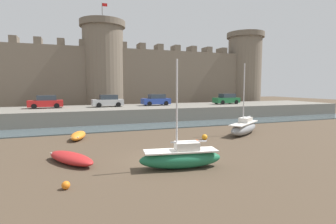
{
  "coord_description": "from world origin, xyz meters",
  "views": [
    {
      "loc": [
        -5.21,
        -14.68,
        4.49
      ],
      "look_at": [
        1.79,
        4.41,
        2.5
      ],
      "focal_mm": 28.0,
      "sensor_mm": 36.0,
      "label": 1
    }
  ],
  "objects_px": {
    "mooring_buoy_mid_mud": "(205,137)",
    "car_quay_centre_west": "(46,102)",
    "sailboat_foreground_left": "(181,157)",
    "rowboat_midflat_centre": "(71,158)",
    "sailboat_midflat_left": "(244,127)",
    "car_quay_east": "(227,99)",
    "car_quay_centre_east": "(156,100)",
    "car_quay_west": "(108,101)",
    "mooring_buoy_near_shore": "(196,143)",
    "mooring_buoy_off_centre": "(66,185)",
    "rowboat_near_channel_left": "(78,135)"
  },
  "relations": [
    {
      "from": "mooring_buoy_near_shore",
      "to": "car_quay_west",
      "type": "xyz_separation_m",
      "value": [
        -4.14,
        18.51,
        2.27
      ]
    },
    {
      "from": "rowboat_near_channel_left",
      "to": "rowboat_midflat_centre",
      "type": "height_order",
      "value": "rowboat_near_channel_left"
    },
    {
      "from": "car_quay_west",
      "to": "rowboat_midflat_centre",
      "type": "bearing_deg",
      "value": -103.33
    },
    {
      "from": "sailboat_foreground_left",
      "to": "mooring_buoy_near_shore",
      "type": "height_order",
      "value": "sailboat_foreground_left"
    },
    {
      "from": "car_quay_west",
      "to": "car_quay_centre_east",
      "type": "relative_size",
      "value": 1.0
    },
    {
      "from": "sailboat_midflat_left",
      "to": "rowboat_midflat_centre",
      "type": "relative_size",
      "value": 1.63
    },
    {
      "from": "mooring_buoy_off_centre",
      "to": "car_quay_west",
      "type": "bearing_deg",
      "value": 78.44
    },
    {
      "from": "sailboat_foreground_left",
      "to": "sailboat_midflat_left",
      "type": "xyz_separation_m",
      "value": [
        9.55,
        7.38,
        0.05
      ]
    },
    {
      "from": "mooring_buoy_mid_mud",
      "to": "car_quay_centre_west",
      "type": "xyz_separation_m",
      "value": [
        -13.49,
        16.98,
        2.28
      ]
    },
    {
      "from": "rowboat_midflat_centre",
      "to": "car_quay_east",
      "type": "bearing_deg",
      "value": 40.04
    },
    {
      "from": "mooring_buoy_mid_mud",
      "to": "mooring_buoy_off_centre",
      "type": "xyz_separation_m",
      "value": [
        -10.75,
        -7.36,
        -0.06
      ]
    },
    {
      "from": "sailboat_foreground_left",
      "to": "car_quay_centre_east",
      "type": "relative_size",
      "value": 1.42
    },
    {
      "from": "mooring_buoy_mid_mud",
      "to": "mooring_buoy_near_shore",
      "type": "height_order",
      "value": "mooring_buoy_near_shore"
    },
    {
      "from": "mooring_buoy_near_shore",
      "to": "car_quay_east",
      "type": "relative_size",
      "value": 0.12
    },
    {
      "from": "rowboat_near_channel_left",
      "to": "sailboat_foreground_left",
      "type": "xyz_separation_m",
      "value": [
        5.16,
        -10.21,
        0.25
      ]
    },
    {
      "from": "rowboat_midflat_centre",
      "to": "mooring_buoy_near_shore",
      "type": "distance_m",
      "value": 8.95
    },
    {
      "from": "car_quay_centre_east",
      "to": "mooring_buoy_mid_mud",
      "type": "bearing_deg",
      "value": -93.65
    },
    {
      "from": "rowboat_near_channel_left",
      "to": "car_quay_west",
      "type": "distance_m",
      "value": 13.53
    },
    {
      "from": "sailboat_midflat_left",
      "to": "car_quay_east",
      "type": "distance_m",
      "value": 16.83
    },
    {
      "from": "sailboat_midflat_left",
      "to": "mooring_buoy_near_shore",
      "type": "relative_size",
      "value": 12.87
    },
    {
      "from": "mooring_buoy_mid_mud",
      "to": "car_quay_centre_east",
      "type": "height_order",
      "value": "car_quay_centre_east"
    },
    {
      "from": "rowboat_near_channel_left",
      "to": "sailboat_foreground_left",
      "type": "relative_size",
      "value": 0.53
    },
    {
      "from": "car_quay_centre_west",
      "to": "sailboat_foreground_left",
      "type": "bearing_deg",
      "value": -69.58
    },
    {
      "from": "sailboat_midflat_left",
      "to": "mooring_buoy_off_centre",
      "type": "height_order",
      "value": "sailboat_midflat_left"
    },
    {
      "from": "mooring_buoy_mid_mud",
      "to": "mooring_buoy_near_shore",
      "type": "relative_size",
      "value": 0.95
    },
    {
      "from": "car_quay_centre_west",
      "to": "car_quay_centre_east",
      "type": "height_order",
      "value": "same"
    },
    {
      "from": "car_quay_east",
      "to": "car_quay_centre_west",
      "type": "distance_m",
      "value": 25.85
    },
    {
      "from": "car_quay_west",
      "to": "sailboat_foreground_left",
      "type": "bearing_deg",
      "value": -87.44
    },
    {
      "from": "rowboat_midflat_centre",
      "to": "mooring_buoy_near_shore",
      "type": "xyz_separation_m",
      "value": [
        8.85,
        1.36,
        -0.07
      ]
    },
    {
      "from": "car_quay_west",
      "to": "car_quay_centre_west",
      "type": "bearing_deg",
      "value": 177.14
    },
    {
      "from": "sailboat_midflat_left",
      "to": "car_quay_centre_west",
      "type": "bearing_deg",
      "value": 138.87
    },
    {
      "from": "sailboat_foreground_left",
      "to": "rowboat_midflat_centre",
      "type": "xyz_separation_m",
      "value": [
        -5.73,
        3.04,
        -0.27
      ]
    },
    {
      "from": "sailboat_foreground_left",
      "to": "car_quay_west",
      "type": "bearing_deg",
      "value": 92.56
    },
    {
      "from": "rowboat_near_channel_left",
      "to": "car_quay_centre_west",
      "type": "bearing_deg",
      "value": 105.01
    },
    {
      "from": "rowboat_midflat_centre",
      "to": "car_quay_centre_east",
      "type": "xyz_separation_m",
      "value": [
        11.63,
        20.2,
        2.2
      ]
    },
    {
      "from": "sailboat_midflat_left",
      "to": "car_quay_east",
      "type": "bearing_deg",
      "value": 62.94
    },
    {
      "from": "sailboat_foreground_left",
      "to": "rowboat_midflat_centre",
      "type": "relative_size",
      "value": 1.47
    },
    {
      "from": "mooring_buoy_off_centre",
      "to": "mooring_buoy_near_shore",
      "type": "xyz_separation_m",
      "value": [
        9.04,
        5.44,
        0.07
      ]
    },
    {
      "from": "sailboat_midflat_left",
      "to": "car_quay_west",
      "type": "relative_size",
      "value": 1.57
    },
    {
      "from": "rowboat_near_channel_left",
      "to": "sailboat_foreground_left",
      "type": "height_order",
      "value": "sailboat_foreground_left"
    },
    {
      "from": "car_quay_centre_west",
      "to": "car_quay_west",
      "type": "relative_size",
      "value": 1.0
    },
    {
      "from": "sailboat_foreground_left",
      "to": "car_quay_west",
      "type": "distance_m",
      "value": 23.01
    },
    {
      "from": "rowboat_midflat_centre",
      "to": "mooring_buoy_mid_mud",
      "type": "height_order",
      "value": "rowboat_midflat_centre"
    },
    {
      "from": "car_quay_centre_east",
      "to": "mooring_buoy_off_centre",
      "type": "bearing_deg",
      "value": -115.97
    },
    {
      "from": "mooring_buoy_mid_mud",
      "to": "mooring_buoy_off_centre",
      "type": "relative_size",
      "value": 1.32
    },
    {
      "from": "sailboat_foreground_left",
      "to": "mooring_buoy_mid_mud",
      "type": "bearing_deg",
      "value": 52.59
    },
    {
      "from": "rowboat_midflat_centre",
      "to": "car_quay_centre_west",
      "type": "bearing_deg",
      "value": 98.25
    },
    {
      "from": "rowboat_near_channel_left",
      "to": "car_quay_west",
      "type": "xyz_separation_m",
      "value": [
        4.14,
        12.7,
        2.18
      ]
    },
    {
      "from": "mooring_buoy_near_shore",
      "to": "car_quay_centre_west",
      "type": "height_order",
      "value": "car_quay_centre_west"
    },
    {
      "from": "sailboat_foreground_left",
      "to": "rowboat_midflat_centre",
      "type": "height_order",
      "value": "sailboat_foreground_left"
    }
  ]
}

